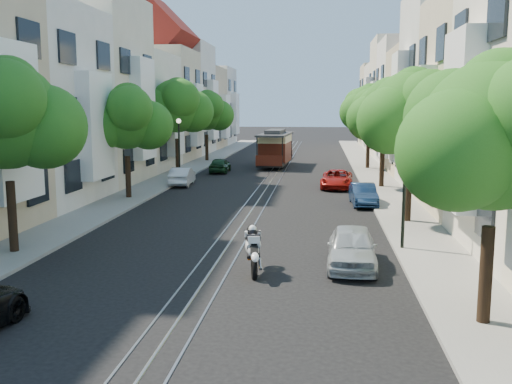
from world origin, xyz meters
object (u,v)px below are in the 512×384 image
(tree_w_b, at_px, (127,119))
(tree_w_c, at_px, (177,107))
(tree_e_b, at_px, (413,115))
(tree_e_c, at_px, (385,115))
(tree_w_a, at_px, (7,118))
(parked_car_w_far, at_px, (220,165))
(parked_car_e_near, at_px, (352,247))
(parked_car_e_far, at_px, (337,179))
(parked_car_w_mid, at_px, (182,176))
(lamp_west, at_px, (179,140))
(tree_e_d, at_px, (370,109))
(sportbike_rider, at_px, (253,247))
(tree_e_a, at_px, (497,139))
(parked_car_e_mid, at_px, (363,195))
(tree_w_d, at_px, (207,112))
(cable_car, at_px, (275,147))
(lamp_east, at_px, (405,172))

(tree_w_b, relative_size, tree_w_c, 0.88)
(tree_e_b, relative_size, tree_e_c, 1.03)
(tree_w_a, bearing_deg, parked_car_w_far, 83.81)
(tree_w_a, height_order, parked_car_e_near, tree_w_a)
(parked_car_e_far, relative_size, parked_car_w_mid, 1.15)
(lamp_west, xyz_separation_m, parked_car_e_near, (10.70, -20.28, -2.19))
(tree_e_d, bearing_deg, parked_car_e_far, -104.19)
(tree_w_c, distance_m, lamp_west, 3.81)
(parked_car_e_far, bearing_deg, tree_w_a, -119.35)
(parked_car_e_far, height_order, parked_car_w_mid, parked_car_w_mid)
(tree_w_a, bearing_deg, parked_car_w_mid, 85.07)
(tree_w_a, xyz_separation_m, sportbike_rider, (8.47, -1.27, -3.90))
(tree_w_c, relative_size, parked_car_e_far, 1.72)
(tree_e_b, bearing_deg, parked_car_e_far, 104.99)
(tree_w_b, bearing_deg, parked_car_e_far, 26.22)
(tree_e_a, xyz_separation_m, parked_car_e_mid, (-1.66, 16.48, -3.83))
(sportbike_rider, bearing_deg, tree_w_b, 112.13)
(parked_car_e_near, bearing_deg, lamp_west, 120.16)
(parked_car_w_mid, bearing_deg, tree_e_c, 176.55)
(sportbike_rider, xyz_separation_m, parked_car_e_mid, (4.27, 12.75, -0.27))
(tree_w_b, bearing_deg, tree_w_c, 90.00)
(sportbike_rider, xyz_separation_m, parked_car_e_far, (3.07, 18.96, -0.26))
(tree_e_d, bearing_deg, parked_car_w_mid, -139.11)
(tree_w_c, bearing_deg, tree_w_d, 90.00)
(tree_w_b, height_order, parked_car_w_far, tree_w_b)
(tree_w_b, bearing_deg, cable_car, 70.13)
(lamp_west, distance_m, cable_car, 11.91)
(tree_e_a, xyz_separation_m, tree_e_c, (0.00, 23.00, 0.20))
(tree_e_b, xyz_separation_m, parked_car_e_mid, (-1.66, 4.48, -4.17))
(parked_car_w_mid, bearing_deg, tree_w_b, 71.22)
(tree_w_d, bearing_deg, parked_car_w_far, -72.59)
(tree_e_c, height_order, lamp_west, tree_e_c)
(tree_e_c, relative_size, parked_car_w_mid, 1.82)
(sportbike_rider, bearing_deg, lamp_east, 23.18)
(tree_w_a, relative_size, tree_w_b, 1.07)
(lamp_east, relative_size, parked_car_w_far, 1.22)
(tree_w_a, distance_m, tree_w_b, 12.00)
(tree_e_c, height_order, parked_car_w_far, tree_e_c)
(tree_e_d, height_order, parked_car_w_far, tree_e_d)
(tree_e_a, height_order, parked_car_w_far, tree_e_a)
(tree_w_a, xyz_separation_m, tree_w_b, (-0.00, 12.00, -0.34))
(tree_e_c, distance_m, tree_w_c, 15.25)
(tree_e_d, bearing_deg, cable_car, 170.00)
(tree_w_a, relative_size, sportbike_rider, 3.15)
(tree_w_c, bearing_deg, tree_w_b, -90.00)
(tree_w_c, distance_m, parked_car_e_near, 26.33)
(lamp_east, distance_m, parked_car_e_far, 15.94)
(lamp_east, bearing_deg, parked_car_w_far, 114.72)
(cable_car, distance_m, parked_car_w_far, 6.52)
(tree_w_c, bearing_deg, cable_car, 47.98)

